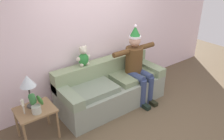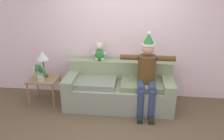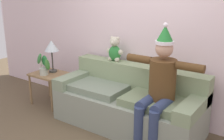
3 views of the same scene
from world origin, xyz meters
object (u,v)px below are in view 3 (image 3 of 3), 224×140
teddy_bear (115,50)px  potted_plant (44,66)px  person_seated (159,85)px  table_lamp (52,47)px  candle_tall (41,63)px  couch (129,103)px  side_table (50,78)px

teddy_bear → potted_plant: bearing=-157.8°
person_seated → table_lamp: (-2.07, 0.17, 0.19)m
teddy_bear → candle_tall: size_ratio=1.55×
couch → candle_tall: couch is taller
couch → person_seated: (0.53, -0.16, 0.45)m
couch → potted_plant: bearing=-172.8°
potted_plant → side_table: bearing=89.3°
side_table → couch: bearing=3.3°
potted_plant → candle_tall: 0.18m
table_lamp → couch: bearing=-0.3°
teddy_bear → potted_plant: size_ratio=1.02×
side_table → candle_tall: 0.29m
candle_tall → side_table: bearing=7.1°
table_lamp → potted_plant: bearing=-87.8°
table_lamp → candle_tall: table_lamp is taller
teddy_bear → side_table: teddy_bear is taller
person_seated → potted_plant: size_ratio=4.14×
teddy_bear → candle_tall: 1.36m
side_table → teddy_bear: bearing=17.5°
table_lamp → potted_plant: (0.01, -0.20, -0.27)m
potted_plant → person_seated: bearing=0.8°
candle_tall → teddy_bear: bearing=16.2°
couch → person_seated: size_ratio=1.37×
couch → candle_tall: 1.73m
couch → person_seated: 0.72m
couch → side_table: 1.54m
side_table → potted_plant: size_ratio=1.54×
potted_plant → couch: bearing=7.2°
teddy_bear → potted_plant: 1.24m
potted_plant → candle_tall: potted_plant is taller
table_lamp → side_table: bearing=-84.9°
candle_tall → potted_plant: bearing=-27.5°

